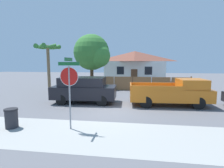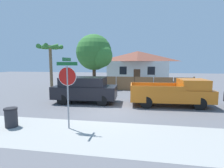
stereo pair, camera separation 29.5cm
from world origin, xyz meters
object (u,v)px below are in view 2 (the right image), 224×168
Objects in this scene: palm_tree at (50,51)px; trash_bin at (11,117)px; oak_tree at (95,53)px; red_suv at (85,89)px; stop_sign at (67,81)px; house at (138,66)px; orange_pickup at (173,93)px.

palm_tree is 5.29× the size of trash_bin.
oak_tree is 1.32× the size of palm_tree.
oak_tree is 6.98× the size of trash_bin.
red_suv is at bearing -80.76° from oak_tree.
palm_tree reaches higher than red_suv.
house is at bearing 82.28° from stop_sign.
stop_sign is (-2.51, -20.57, -0.29)m from house.
house reaches higher than orange_pickup.
red_suv is 5.24m from stop_sign.
red_suv is 1.48× the size of stop_sign.
stop_sign is (0.92, -5.04, 1.12)m from red_suv.
oak_tree is (-4.70, -7.76, 1.58)m from house.
orange_pickup is at bearing -46.01° from oak_tree.
oak_tree reaches higher than stop_sign.
orange_pickup is (7.49, -7.76, -3.10)m from oak_tree.
house is 15.97m from red_suv.
red_suv is (-3.43, -15.53, -1.41)m from house.
house is 2.96× the size of stop_sign.
palm_tree is at bearing -124.28° from house.
orange_pickup is 1.71× the size of stop_sign.
palm_tree is 10.51m from stop_sign.
trash_bin is (-2.67, -0.26, -1.68)m from stop_sign.
trash_bin is (-0.48, -13.07, -3.56)m from oak_tree.
orange_pickup is 6.08× the size of trash_bin.
palm_tree is 0.87× the size of orange_pickup.
oak_tree is at bearing 96.38° from red_suv.
red_suv is at bearing 177.26° from orange_pickup.
house is at bearing 55.72° from palm_tree.
stop_sign is at bearing -57.48° from palm_tree.
oak_tree is 1.33× the size of red_suv.
orange_pickup is at bearing 33.65° from trash_bin.
red_suv is at bearing 99.59° from stop_sign.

